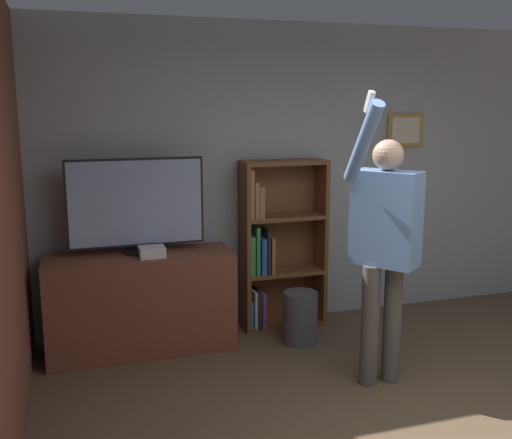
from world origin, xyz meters
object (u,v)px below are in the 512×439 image
(person, at_px, (385,238))
(waste_bin, at_px, (300,318))
(game_console, at_px, (152,252))
(television, at_px, (136,205))
(bookshelf, at_px, (274,247))

(person, height_order, waste_bin, person)
(game_console, bearing_deg, person, -34.53)
(game_console, height_order, person, person)
(television, xyz_separation_m, waste_bin, (1.30, -0.31, -0.98))
(game_console, relative_size, waste_bin, 0.45)
(bookshelf, height_order, waste_bin, bookshelf)
(television, xyz_separation_m, bookshelf, (1.22, 0.14, -0.47))
(bookshelf, relative_size, waste_bin, 3.40)
(bookshelf, relative_size, person, 0.73)
(television, relative_size, waste_bin, 2.43)
(person, xyz_separation_m, waste_bin, (-0.28, 0.86, -0.86))
(person, distance_m, waste_bin, 1.24)
(game_console, distance_m, person, 1.81)
(television, relative_size, game_console, 5.42)
(television, distance_m, bookshelf, 1.31)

